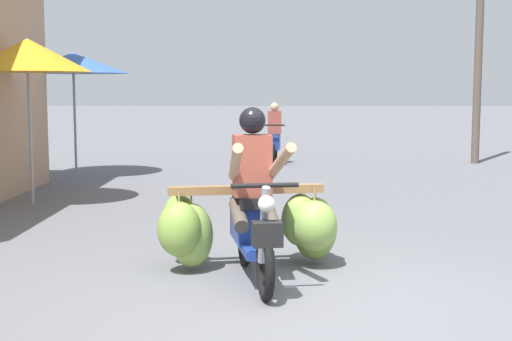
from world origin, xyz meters
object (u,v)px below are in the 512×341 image
motorbike_distant_ahead_left (274,139)px  market_umbrella_near_shop (28,55)px  motorbike_main_loaded (259,221)px  market_umbrella_further_along (73,63)px  utility_pole (480,14)px

motorbike_distant_ahead_left → market_umbrella_near_shop: (-3.66, -5.72, 1.65)m
motorbike_main_loaded → market_umbrella_further_along: 8.44m
motorbike_main_loaded → market_umbrella_further_along: size_ratio=0.82×
motorbike_main_loaded → motorbike_distant_ahead_left: bearing=88.8°
motorbike_distant_ahead_left → utility_pole: (4.62, 0.31, 2.82)m
utility_pole → motorbike_main_loaded: bearing=-116.0°
motorbike_distant_ahead_left → utility_pole: size_ratio=0.24×
motorbike_main_loaded → utility_pole: 11.40m
market_umbrella_near_shop → market_umbrella_further_along: 3.50m
market_umbrella_near_shop → utility_pole: 10.32m
motorbike_distant_ahead_left → market_umbrella_near_shop: market_umbrella_near_shop is taller
motorbike_distant_ahead_left → market_umbrella_further_along: 4.82m
motorbike_main_loaded → motorbike_distant_ahead_left: motorbike_main_loaded is taller
motorbike_main_loaded → market_umbrella_near_shop: (-3.46, 3.88, 1.73)m
market_umbrella_near_shop → market_umbrella_further_along: market_umbrella_near_shop is taller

